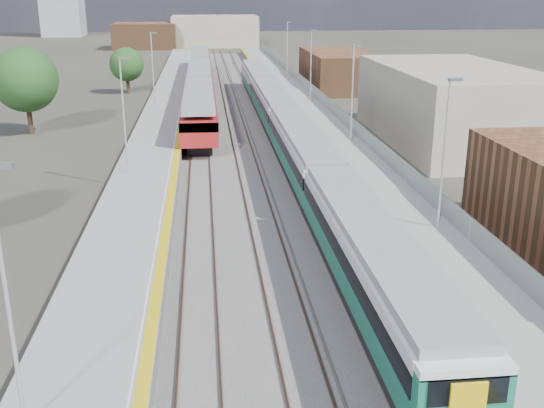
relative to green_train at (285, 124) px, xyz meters
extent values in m
plane|color=#47443A|center=(-1.50, 6.30, -2.09)|extent=(320.00, 320.00, 0.00)
cube|color=#565451|center=(-3.75, 8.80, -2.06)|extent=(10.50, 155.00, 0.06)
cube|color=#4C3323|center=(-0.72, 11.30, -1.98)|extent=(0.07, 160.00, 0.14)
cube|color=#4C3323|center=(0.72, 11.30, -1.98)|extent=(0.07, 160.00, 0.14)
cube|color=#4C3323|center=(-4.22, 11.30, -1.98)|extent=(0.07, 160.00, 0.14)
cube|color=#4C3323|center=(-2.78, 11.30, -1.98)|extent=(0.07, 160.00, 0.14)
cube|color=#4C3323|center=(-7.72, 11.30, -1.98)|extent=(0.07, 160.00, 0.14)
cube|color=#4C3323|center=(-6.28, 11.30, -1.98)|extent=(0.07, 160.00, 0.14)
cube|color=gray|center=(-1.05, 11.30, -1.99)|extent=(0.08, 160.00, 0.10)
cube|color=gray|center=(-2.45, 11.30, -1.99)|extent=(0.08, 160.00, 0.10)
cube|color=slate|center=(3.75, 8.80, -1.59)|extent=(4.70, 155.00, 1.00)
cube|color=gray|center=(3.75, 8.80, -1.09)|extent=(4.70, 155.00, 0.03)
cube|color=gold|center=(1.65, 8.80, -1.07)|extent=(0.40, 155.00, 0.01)
cube|color=gray|center=(5.95, 8.80, -0.49)|extent=(0.06, 155.00, 1.20)
cylinder|color=#9EA0A3|center=(5.10, -21.70, 2.68)|extent=(0.12, 0.12, 7.50)
cube|color=#4C4C4F|center=(5.35, -21.70, 6.33)|extent=(0.70, 0.18, 0.14)
cylinder|color=#9EA0A3|center=(5.10, -1.70, 2.68)|extent=(0.12, 0.12, 7.50)
cube|color=#4C4C4F|center=(5.35, -1.70, 6.33)|extent=(0.70, 0.18, 0.14)
cylinder|color=#9EA0A3|center=(5.10, 18.30, 2.68)|extent=(0.12, 0.12, 7.50)
cube|color=#4C4C4F|center=(5.35, 18.30, 6.33)|extent=(0.70, 0.18, 0.14)
cylinder|color=#9EA0A3|center=(5.10, 38.30, 2.68)|extent=(0.12, 0.12, 7.50)
cube|color=#4C4C4F|center=(5.35, 38.30, 6.33)|extent=(0.70, 0.18, 0.14)
cube|color=slate|center=(-10.55, 8.80, -1.59)|extent=(4.30, 155.00, 1.00)
cube|color=gray|center=(-10.55, 8.80, -1.09)|extent=(4.30, 155.00, 0.03)
cube|color=gold|center=(-8.65, 8.80, -1.07)|extent=(0.45, 155.00, 0.01)
cube|color=silver|center=(-9.00, 8.80, -1.07)|extent=(0.08, 155.00, 0.01)
cylinder|color=#9EA0A3|center=(-11.70, -35.70, 2.68)|extent=(0.12, 0.12, 7.50)
cylinder|color=#9EA0A3|center=(-11.70, -9.70, 2.68)|extent=(0.12, 0.12, 7.50)
cube|color=#4C4C4F|center=(-11.45, -9.70, 6.33)|extent=(0.70, 0.18, 0.14)
cylinder|color=#9EA0A3|center=(-11.70, 16.30, 2.68)|extent=(0.12, 0.12, 7.50)
cube|color=#4C4C4F|center=(-11.45, 16.30, 6.33)|extent=(0.70, 0.18, 0.14)
cube|color=gray|center=(14.50, 1.30, 1.11)|extent=(11.00, 22.00, 6.40)
cube|color=brown|center=(11.50, 34.30, 0.31)|extent=(8.00, 18.00, 4.80)
cube|color=gray|center=(-3.50, 106.30, 1.41)|extent=(20.00, 14.00, 7.00)
cube|color=brown|center=(-19.50, 101.30, 0.71)|extent=(14.00, 12.00, 5.60)
cube|color=black|center=(0.00, -27.96, -1.27)|extent=(2.55, 18.27, 0.43)
cube|color=#136448|center=(0.00, -27.96, -0.52)|extent=(2.64, 18.27, 1.07)
cube|color=black|center=(0.00, -27.96, 0.33)|extent=(2.70, 18.27, 0.73)
cube|color=silver|center=(0.00, -27.96, 0.91)|extent=(2.64, 18.27, 0.45)
cube|color=gray|center=(0.00, -27.96, 1.30)|extent=(2.34, 18.27, 0.37)
cube|color=black|center=(0.00, -9.18, -1.27)|extent=(2.55, 18.27, 0.43)
cube|color=#136448|center=(0.00, -9.18, -0.52)|extent=(2.64, 18.27, 1.07)
cube|color=black|center=(0.00, -9.18, 0.33)|extent=(2.70, 18.27, 0.73)
cube|color=silver|center=(0.00, -9.18, 0.91)|extent=(2.64, 18.27, 0.45)
cube|color=gray|center=(0.00, -9.18, 1.30)|extent=(2.34, 18.27, 0.37)
cube|color=black|center=(0.00, 9.59, -1.27)|extent=(2.55, 18.27, 0.43)
cube|color=#136448|center=(0.00, 9.59, -0.52)|extent=(2.64, 18.27, 1.07)
cube|color=black|center=(0.00, 9.59, 0.33)|extent=(2.70, 18.27, 0.73)
cube|color=silver|center=(0.00, 9.59, 0.91)|extent=(2.64, 18.27, 0.45)
cube|color=gray|center=(0.00, 9.59, 1.30)|extent=(2.34, 18.27, 0.37)
cube|color=black|center=(0.00, 28.36, -1.27)|extent=(2.55, 18.27, 0.43)
cube|color=#136448|center=(0.00, 28.36, -0.52)|extent=(2.64, 18.27, 1.07)
cube|color=black|center=(0.00, 28.36, 0.33)|extent=(2.70, 18.27, 0.73)
cube|color=silver|center=(0.00, 28.36, 0.91)|extent=(2.64, 18.27, 0.45)
cube|color=gray|center=(0.00, 28.36, 1.30)|extent=(2.34, 18.27, 0.37)
cube|color=#136448|center=(0.00, -37.33, -0.08)|extent=(2.62, 0.56, 1.97)
cube|color=black|center=(0.00, -37.62, 0.48)|extent=(2.16, 0.06, 0.75)
cube|color=black|center=(-7.00, 6.31, -1.60)|extent=(1.99, 16.93, 0.69)
cube|color=maroon|center=(-7.00, 6.31, 0.06)|extent=(2.93, 19.91, 2.10)
cube|color=black|center=(-7.00, 6.31, 0.58)|extent=(3.00, 19.91, 0.73)
cube|color=gray|center=(-7.00, 6.31, 1.63)|extent=(2.62, 19.91, 0.42)
cube|color=black|center=(-7.00, 26.72, -1.60)|extent=(1.99, 16.93, 0.69)
cube|color=maroon|center=(-7.00, 26.72, 0.06)|extent=(2.93, 19.91, 2.10)
cube|color=black|center=(-7.00, 26.72, 0.58)|extent=(3.00, 19.91, 0.73)
cube|color=gray|center=(-7.00, 26.72, 1.63)|extent=(2.62, 19.91, 0.42)
cube|color=black|center=(-7.00, 47.13, -1.60)|extent=(1.99, 16.93, 0.69)
cube|color=maroon|center=(-7.00, 47.13, 0.06)|extent=(2.93, 19.91, 2.10)
cube|color=black|center=(-7.00, 47.13, 0.58)|extent=(3.00, 19.91, 0.73)
cube|color=gray|center=(-7.00, 47.13, 1.63)|extent=(2.62, 19.91, 0.42)
cylinder|color=#382619|center=(-22.35, 8.21, -0.72)|extent=(0.44, 0.44, 2.74)
sphere|color=#19421A|center=(-22.35, 8.21, 2.85)|extent=(5.78, 5.78, 5.78)
cylinder|color=#382619|center=(-16.19, 32.34, -1.09)|extent=(0.44, 0.44, 2.01)
sphere|color=#19421A|center=(-16.19, 32.34, 1.54)|extent=(4.25, 4.25, 4.25)
cylinder|color=#382619|center=(23.33, 22.43, -1.13)|extent=(0.44, 0.44, 1.92)
sphere|color=#19421A|center=(23.33, 22.43, 1.38)|extent=(4.06, 4.06, 4.06)
camera|label=1|loc=(-6.49, -50.98, 10.27)|focal=42.00mm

